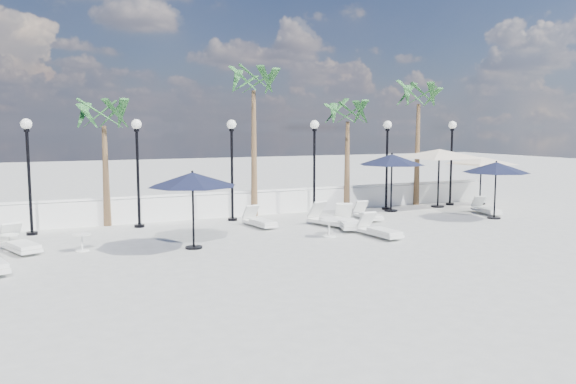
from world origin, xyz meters
name	(u,v)px	position (x,y,z in m)	size (l,w,h in m)	color
ground	(308,256)	(0.00, 0.00, 0.00)	(100.00, 100.00, 0.00)	#9A9B96
balustrade	(224,205)	(0.00, 7.50, 0.47)	(26.00, 0.30, 1.01)	white
lamppost_1	(28,160)	(-7.00, 6.50, 2.49)	(0.36, 0.36, 3.84)	black
lamppost_2	(137,158)	(-3.50, 6.50, 2.49)	(0.36, 0.36, 3.84)	black
lamppost_3	(232,156)	(0.00, 6.50, 2.49)	(0.36, 0.36, 3.84)	black
lamppost_4	(314,154)	(3.50, 6.50, 2.49)	(0.36, 0.36, 3.84)	black
lamppost_5	(387,152)	(7.00, 6.50, 2.49)	(0.36, 0.36, 3.84)	black
lamppost_6	(452,151)	(10.50, 6.50, 2.49)	(0.36, 0.36, 3.84)	black
palm_1	(104,122)	(-4.50, 7.30, 3.75)	(2.60, 2.60, 4.70)	brown
palm_2	(254,87)	(1.20, 7.30, 5.12)	(2.60, 2.60, 6.10)	brown
palm_3	(348,118)	(5.50, 7.30, 3.95)	(2.60, 2.60, 4.90)	brown
palm_4	(419,101)	(9.20, 7.30, 4.73)	(2.60, 2.60, 5.70)	brown
lounger_1	(20,244)	(-7.30, 3.80, 0.23)	(1.21, 1.93, 0.69)	white
lounger_3	(260,221)	(0.44, 4.78, 0.22)	(0.79, 1.78, 0.65)	white
lounger_4	(333,220)	(2.86, 3.77, 0.26)	(1.26, 2.13, 0.76)	white
lounger_5	(347,222)	(3.14, 3.19, 0.25)	(1.22, 2.05, 0.73)	white
lounger_6	(379,230)	(3.30, 1.42, 0.22)	(0.74, 1.83, 0.67)	white
lounger_7	(368,215)	(4.82, 4.52, 0.20)	(0.66, 1.66, 0.61)	white
lounger_8	(486,209)	(10.07, 3.78, 0.20)	(0.87, 1.69, 0.61)	white
side_table_0	(82,241)	(-5.68, 3.21, 0.30)	(0.52, 0.52, 0.50)	white
side_table_1	(10,241)	(-7.56, 4.11, 0.29)	(0.49, 0.49, 0.48)	white
side_table_2	(329,227)	(1.83, 2.14, 0.34)	(0.58, 0.58, 0.57)	white
parasol_navy_left	(193,180)	(-2.64, 2.23, 2.03)	(2.61, 2.61, 2.31)	black
parasol_navy_mid	(392,160)	(6.91, 6.00, 2.19)	(2.78, 2.78, 2.49)	black
parasol_navy_right	(496,168)	(9.49, 2.74, 1.99)	(2.53, 2.53, 2.27)	black
parasol_cream_sq_a	(439,149)	(9.56, 6.20, 2.58)	(5.68, 5.68, 2.79)	black
parasol_cream_sq_b	(482,157)	(12.00, 6.20, 2.19)	(4.73, 4.73, 2.37)	black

